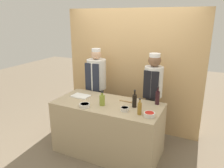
{
  "coord_description": "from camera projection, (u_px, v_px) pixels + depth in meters",
  "views": [
    {
      "loc": [
        1.49,
        -2.93,
        2.25
      ],
      "look_at": [
        0.0,
        0.16,
        1.18
      ],
      "focal_mm": 35.0,
      "sensor_mm": 36.0,
      "label": 1
    }
  ],
  "objects": [
    {
      "name": "ground_plane",
      "position": [
        108.0,
        151.0,
        3.81
      ],
      "size": [
        14.0,
        14.0,
        0.0
      ],
      "primitive_type": "plane",
      "color": "#756651"
    },
    {
      "name": "cabinet_wall",
      "position": [
        132.0,
        71.0,
        4.4
      ],
      "size": [
        2.78,
        0.18,
        2.4
      ],
      "color": "tan",
      "rests_on": "ground_plane"
    },
    {
      "name": "counter",
      "position": [
        108.0,
        128.0,
        3.67
      ],
      "size": [
        1.75,
        0.82,
        0.9
      ],
      "color": "tan",
      "rests_on": "ground_plane"
    },
    {
      "name": "sauce_bowl_brown",
      "position": [
        85.0,
        105.0,
        3.39
      ],
      "size": [
        0.17,
        0.17,
        0.05
      ],
      "color": "silver",
      "rests_on": "counter"
    },
    {
      "name": "sauce_bowl_red",
      "position": [
        149.0,
        114.0,
        3.06
      ],
      "size": [
        0.16,
        0.16,
        0.06
      ],
      "color": "silver",
      "rests_on": "counter"
    },
    {
      "name": "sauce_bowl_white",
      "position": [
        125.0,
        109.0,
        3.24
      ],
      "size": [
        0.13,
        0.13,
        0.06
      ],
      "color": "silver",
      "rests_on": "counter"
    },
    {
      "name": "cutting_board",
      "position": [
        81.0,
        96.0,
        3.82
      ],
      "size": [
        0.31,
        0.21,
        0.02
      ],
      "color": "white",
      "rests_on": "counter"
    },
    {
      "name": "bottle_soy",
      "position": [
        134.0,
        100.0,
        3.36
      ],
      "size": [
        0.07,
        0.07,
        0.28
      ],
      "color": "black",
      "rests_on": "counter"
    },
    {
      "name": "bottle_oil",
      "position": [
        102.0,
        100.0,
        3.43
      ],
      "size": [
        0.09,
        0.09,
        0.23
      ],
      "color": "olive",
      "rests_on": "counter"
    },
    {
      "name": "bottle_vinegar",
      "position": [
        140.0,
        108.0,
        3.11
      ],
      "size": [
        0.06,
        0.06,
        0.25
      ],
      "color": "olive",
      "rests_on": "counter"
    },
    {
      "name": "bottle_wine",
      "position": [
        157.0,
        97.0,
        3.47
      ],
      "size": [
        0.07,
        0.07,
        0.3
      ],
      "color": "black",
      "rests_on": "counter"
    },
    {
      "name": "wooden_spoon",
      "position": [
        130.0,
        102.0,
        3.56
      ],
      "size": [
        0.27,
        0.05,
        0.03
      ],
      "color": "#B2844C",
      "rests_on": "counter"
    },
    {
      "name": "chef_left",
      "position": [
        97.0,
        87.0,
        4.33
      ],
      "size": [
        0.37,
        0.37,
        1.67
      ],
      "color": "#28282D",
      "rests_on": "ground_plane"
    },
    {
      "name": "chef_right",
      "position": [
        153.0,
        95.0,
        3.86
      ],
      "size": [
        0.32,
        0.32,
        1.66
      ],
      "color": "#28282D",
      "rests_on": "ground_plane"
    }
  ]
}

